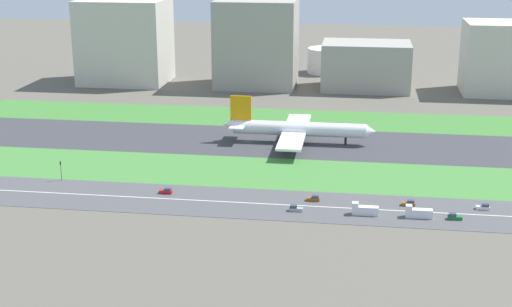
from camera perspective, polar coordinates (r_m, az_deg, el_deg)
The scene contains 21 objects.
ground_plane at distance 313.77m, azimuth -0.66°, elevation 0.98°, with size 800.00×800.00×0.00m, color #5B564C.
runway at distance 313.76m, azimuth -0.66°, elevation 0.99°, with size 280.00×46.00×0.10m, color #38383D.
grass_median_north at distance 352.89m, azimuth 0.35°, elevation 2.83°, with size 280.00×36.00×0.10m, color #3D7A33.
grass_median_south at distance 275.17m, azimuth -1.96°, elevation -1.38°, with size 280.00×36.00×0.10m, color #427F38.
highway at distance 245.59m, azimuth -3.26°, elevation -3.74°, with size 280.00×28.00×0.10m, color #4C4C4F.
highway_centerline at distance 245.57m, azimuth -3.26°, elevation -3.73°, with size 266.00×0.50×0.01m, color silver.
airliner at distance 309.72m, azimuth 3.09°, elevation 1.93°, with size 65.00×56.00×19.70m.
car_3 at distance 246.25m, azimuth 11.84°, elevation -3.82°, with size 4.40×1.80×2.00m.
truck_0 at distance 236.00m, azimuth 8.44°, elevation -4.38°, with size 8.40×2.50×4.00m.
car_4 at distance 245.93m, azimuth 4.53°, elevation -3.52°, with size 4.40×1.80×2.00m.
car_2 at distance 249.13m, azimuth 17.31°, elevation -4.01°, with size 4.40×1.80×2.00m.
car_5 at distance 238.35m, azimuth 15.20°, elevation -4.79°, with size 4.40×1.80×2.00m.
car_0 at distance 236.97m, azimuth 3.09°, elevation -4.31°, with size 4.40×1.80×2.00m.
car_6 at distance 253.78m, azimuth -7.01°, elevation -2.93°, with size 4.40×1.80×2.00m.
truck_1 at distance 236.86m, azimuth 12.53°, elevation -4.54°, with size 8.40×2.50×4.00m.
traffic_light at distance 272.99m, azimuth -14.98°, elevation -1.19°, with size 0.36×0.50×7.20m.
terminal_building at distance 438.24m, azimuth -10.19°, elevation 8.62°, with size 49.42×38.72×48.30m, color beige.
hangar_building at distance 420.58m, azimuth 0.04°, elevation 8.59°, with size 45.29×35.86×49.12m, color #9E998E.
office_tower at distance 418.40m, azimuth 8.57°, elevation 6.77°, with size 48.90×32.30×26.38m, color #9E998E.
cargo_warehouse at distance 425.23m, azimuth 19.23°, elevation 7.04°, with size 50.34×33.92×38.99m, color beige.
fuel_tank_west at distance 464.06m, azimuth 5.56°, elevation 7.23°, with size 24.40×24.40×15.59m, color silver.
Camera 1 is at (46.12, -297.66, 87.90)m, focal length 51.29 mm.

